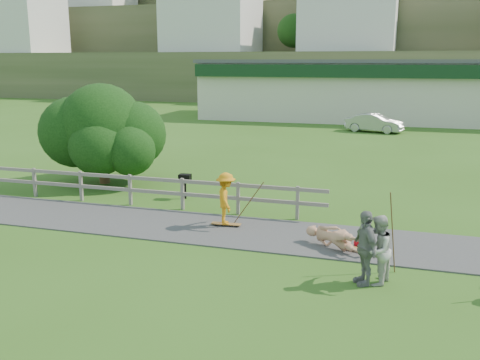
# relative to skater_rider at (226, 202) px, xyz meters

# --- Properties ---
(ground) EXTENTS (260.00, 260.00, 0.00)m
(ground) POSITION_rel_skater_rider_xyz_m (-0.06, -1.87, -0.80)
(ground) COLOR #335D1A
(ground) RESTS_ON ground
(path) EXTENTS (34.00, 3.00, 0.04)m
(path) POSITION_rel_skater_rider_xyz_m (-0.06, -0.37, -0.78)
(path) COLOR #3B3B3E
(path) RESTS_ON ground
(fence) EXTENTS (15.05, 0.10, 1.10)m
(fence) POSITION_rel_skater_rider_xyz_m (-4.68, 1.43, -0.08)
(fence) COLOR #615C55
(fence) RESTS_ON ground
(strip_mall) EXTENTS (32.50, 10.75, 5.10)m
(strip_mall) POSITION_rel_skater_rider_xyz_m (3.94, 33.07, 1.77)
(strip_mall) COLOR beige
(strip_mall) RESTS_ON ground
(hillside) EXTENTS (220.00, 67.00, 47.50)m
(hillside) POSITION_rel_skater_rider_xyz_m (-0.06, 89.44, 13.61)
(hillside) COLOR #414D2D
(hillside) RESTS_ON ground
(skater_rider) EXTENTS (0.97, 1.19, 1.61)m
(skater_rider) POSITION_rel_skater_rider_xyz_m (0.00, 0.00, 0.00)
(skater_rider) COLOR orange
(skater_rider) RESTS_ON ground
(skater_fallen) EXTENTS (1.38, 1.79, 0.67)m
(skater_fallen) POSITION_rel_skater_rider_xyz_m (3.46, -1.06, -0.47)
(skater_fallen) COLOR tan
(skater_fallen) RESTS_ON ground
(spectator_a) EXTENTS (0.82, 0.93, 1.63)m
(spectator_a) POSITION_rel_skater_rider_xyz_m (4.67, -3.04, 0.01)
(spectator_a) COLOR #B8B8B4
(spectator_a) RESTS_ON ground
(spectator_b) EXTENTS (0.85, 1.10, 1.75)m
(spectator_b) POSITION_rel_skater_rider_xyz_m (4.39, -3.13, 0.07)
(spectator_b) COLOR slate
(spectator_b) RESTS_ON ground
(car_silver) EXTENTS (4.22, 2.32, 1.32)m
(car_silver) POSITION_rel_skater_rider_xyz_m (2.99, 24.27, -0.15)
(car_silver) COLOR #A9ABB1
(car_silver) RESTS_ON ground
(tree) EXTENTS (5.57, 5.57, 3.42)m
(tree) POSITION_rel_skater_rider_xyz_m (-6.80, 4.25, 0.90)
(tree) COLOR black
(tree) RESTS_ON ground
(bbq) EXTENTS (0.45, 0.36, 0.92)m
(bbq) POSITION_rel_skater_rider_xyz_m (-2.55, 2.84, -0.34)
(bbq) COLOR black
(bbq) RESTS_ON ground
(longboard_rider) EXTENTS (0.94, 0.30, 0.10)m
(longboard_rider) POSITION_rel_skater_rider_xyz_m (-0.00, 0.00, -0.75)
(longboard_rider) COLOR brown
(longboard_rider) RESTS_ON ground
(longboard_fallen) EXTENTS (1.01, 0.53, 0.11)m
(longboard_fallen) POSITION_rel_skater_rider_xyz_m (4.26, -1.16, -0.75)
(longboard_fallen) COLOR brown
(longboard_fallen) RESTS_ON ground
(helmet) EXTENTS (0.25, 0.25, 0.25)m
(helmet) POSITION_rel_skater_rider_xyz_m (4.06, -0.71, -0.68)
(helmet) COLOR #B70916
(helmet) RESTS_ON ground
(pole_rider) EXTENTS (0.03, 0.03, 1.70)m
(pole_rider) POSITION_rel_skater_rider_xyz_m (0.60, 0.40, 0.05)
(pole_rider) COLOR brown
(pole_rider) RESTS_ON ground
(pole_spec_left) EXTENTS (0.03, 0.03, 2.00)m
(pole_spec_left) POSITION_rel_skater_rider_xyz_m (4.96, -2.21, 0.19)
(pole_spec_left) COLOR brown
(pole_spec_left) RESTS_ON ground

